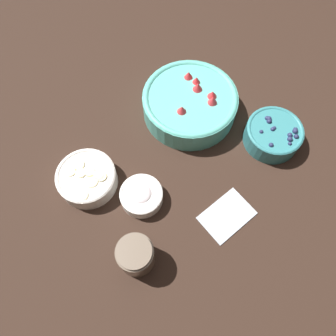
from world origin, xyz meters
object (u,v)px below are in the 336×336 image
at_px(jar_chocolate, 136,255).
at_px(bowl_blueberries, 273,134).
at_px(bowl_strawberries, 190,102).
at_px(bowl_bananas, 87,178).
at_px(bowl_cream, 141,195).

bearing_deg(jar_chocolate, bowl_blueberries, 7.03).
height_order(bowl_strawberries, jar_chocolate, same).
bearing_deg(bowl_bananas, bowl_blueberries, -20.63).
height_order(bowl_blueberries, jar_chocolate, jar_chocolate).
bearing_deg(jar_chocolate, bowl_strawberries, 37.20).
height_order(bowl_strawberries, bowl_cream, bowl_strawberries).
xyz_separation_m(bowl_strawberries, bowl_cream, (-0.26, -0.15, -0.02)).
relative_size(bowl_cream, jar_chocolate, 1.14).
bearing_deg(bowl_cream, bowl_bananas, 126.93).
height_order(bowl_blueberries, bowl_cream, bowl_blueberries).
xyz_separation_m(bowl_strawberries, bowl_bananas, (-0.35, -0.03, -0.01)).
xyz_separation_m(bowl_strawberries, bowl_blueberries, (0.13, -0.21, -0.01)).
distance_m(bowl_blueberries, jar_chocolate, 0.49).
xyz_separation_m(bowl_blueberries, bowl_bananas, (-0.48, 0.18, -0.00)).
distance_m(bowl_strawberries, bowl_blueberries, 0.25).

